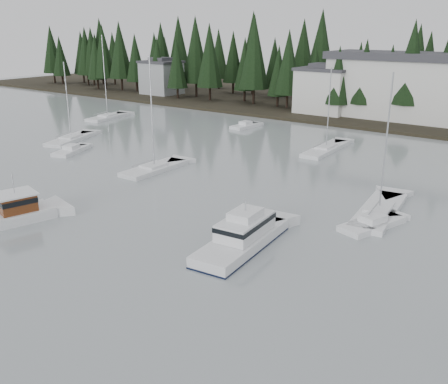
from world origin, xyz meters
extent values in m
cube|color=silver|center=(-18.00, 79.00, 4.25)|extent=(9.00, 7.00, 7.50)
cube|color=#38383D|center=(-18.00, 79.00, 8.25)|extent=(9.54, 7.42, 0.50)
cube|color=#38383D|center=(-18.00, 79.00, 8.85)|extent=(4.95, 3.85, 0.80)
cube|color=#999EA0|center=(-60.00, 81.00, 4.00)|extent=(8.00, 7.00, 7.00)
cube|color=#38383D|center=(-60.00, 81.00, 7.75)|extent=(8.48, 7.42, 0.50)
cube|color=#38383D|center=(-60.00, 81.00, 8.35)|extent=(4.40, 3.85, 0.80)
cube|color=silver|center=(-5.00, 82.00, 5.50)|extent=(24.00, 10.00, 10.00)
cube|color=#38383D|center=(-5.00, 82.00, 10.80)|extent=(25.00, 11.00, 1.20)
cube|color=#4E260F|center=(-15.46, 16.24, 1.57)|extent=(3.18, 3.36, 1.46)
cube|color=white|center=(-15.46, 16.24, 2.35)|extent=(3.58, 3.80, 0.13)
cube|color=black|center=(-15.46, 16.24, 1.86)|extent=(3.25, 3.42, 0.42)
cylinder|color=#A5A8AD|center=(-15.46, 16.24, 3.24)|extent=(0.08, 0.08, 1.67)
cube|color=white|center=(2.76, 23.02, 0.13)|extent=(3.99, 10.09, 1.43)
cube|color=black|center=(2.76, 23.02, 0.03)|extent=(4.02, 10.14, 0.20)
cube|color=white|center=(2.71, 23.51, 1.52)|extent=(2.98, 5.33, 1.30)
cube|color=black|center=(2.71, 23.51, 1.83)|extent=(3.05, 5.39, 0.36)
cube|color=white|center=(2.71, 23.51, 2.46)|extent=(2.07, 2.72, 0.58)
cylinder|color=#A5A8AD|center=(2.71, 23.51, 3.17)|extent=(0.10, 0.10, 0.98)
cube|color=white|center=(-47.08, 53.37, -0.03)|extent=(4.33, 9.15, 1.05)
cube|color=white|center=(-47.08, 53.37, 0.62)|extent=(2.49, 3.29, 0.30)
cylinder|color=#A5A8AD|center=(-47.08, 53.37, 7.33)|extent=(0.14, 0.14, 13.65)
cube|color=white|center=(-16.93, 34.09, -0.03)|extent=(3.06, 8.64, 1.05)
cube|color=white|center=(-16.93, 34.09, 0.62)|extent=(2.07, 2.96, 0.30)
cylinder|color=#A5A8AD|center=(-16.93, 34.09, 6.56)|extent=(0.14, 0.14, 12.13)
cube|color=white|center=(8.39, 35.87, -0.03)|extent=(4.17, 10.63, 1.05)
cube|color=white|center=(8.39, 35.87, 0.62)|extent=(2.45, 3.74, 0.30)
cylinder|color=#A5A8AD|center=(8.39, 35.87, 6.28)|extent=(0.14, 0.14, 11.56)
cube|color=white|center=(-37.35, 38.21, -0.03)|extent=(5.80, 9.67, 1.05)
cube|color=white|center=(-37.35, 38.21, 0.62)|extent=(2.90, 3.63, 0.30)
cylinder|color=#A5A8AD|center=(-37.35, 38.21, 5.71)|extent=(0.14, 0.14, 10.42)
cube|color=white|center=(-5.48, 54.32, -0.03)|extent=(3.08, 10.95, 1.05)
cube|color=white|center=(-5.48, 54.32, 0.62)|extent=(1.97, 3.77, 0.30)
cylinder|color=#A5A8AD|center=(-5.48, 54.32, 5.57)|extent=(0.14, 0.14, 10.13)
cube|color=white|center=(-31.47, 33.79, 0.05)|extent=(4.04, 6.22, 0.90)
cube|color=white|center=(-31.47, 33.79, 0.75)|extent=(2.04, 2.26, 0.55)
cube|color=white|center=(9.03, 32.59, 0.05)|extent=(3.92, 6.52, 0.90)
cube|color=white|center=(9.03, 32.59, 0.75)|extent=(2.01, 2.32, 0.55)
cube|color=white|center=(-22.81, 61.06, 0.05)|extent=(2.73, 5.72, 0.90)
cube|color=white|center=(-22.81, 61.06, 0.75)|extent=(1.66, 1.91, 0.55)
camera|label=1|loc=(21.78, -4.78, 15.53)|focal=40.00mm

